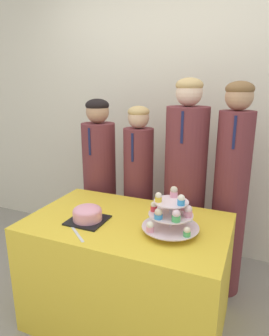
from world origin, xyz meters
name	(u,v)px	position (x,y,z in m)	size (l,w,h in m)	color
wall_back	(178,109)	(0.00, 1.53, 1.35)	(9.00, 0.06, 2.70)	beige
table	(127,271)	(0.00, 0.39, 0.37)	(1.25, 0.77, 0.74)	yellow
round_cake	(87,214)	(-0.22, 0.28, 0.79)	(0.23, 0.23, 0.10)	black
cake_knife	(73,227)	(-0.26, 0.17, 0.74)	(0.24, 0.20, 0.01)	silver
cupcake_stand	(171,214)	(0.30, 0.34, 0.86)	(0.33, 0.33, 0.26)	silver
student_0	(100,187)	(-0.53, 0.98, 0.70)	(0.28, 0.29, 1.46)	brown
student_1	(138,195)	(-0.16, 0.98, 0.68)	(0.24, 0.25, 1.41)	brown
student_2	(184,192)	(0.22, 0.98, 0.77)	(0.32, 0.32, 1.61)	brown
student_3	(230,196)	(0.56, 0.98, 0.78)	(0.25, 0.25, 1.59)	brown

